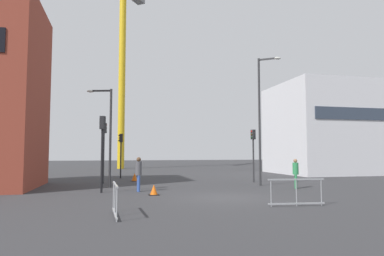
{
  "coord_description": "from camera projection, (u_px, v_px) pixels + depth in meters",
  "views": [
    {
      "loc": [
        -5.22,
        -15.38,
        2.11
      ],
      "look_at": [
        0.0,
        7.05,
        3.78
      ],
      "focal_mm": 31.92,
      "sensor_mm": 36.0,
      "label": 1
    }
  ],
  "objects": [
    {
      "name": "ground",
      "position": [
        226.0,
        198.0,
        15.97
      ],
      "size": [
        160.0,
        160.0,
        0.0
      ],
      "primitive_type": "plane",
      "color": "#333335"
    },
    {
      "name": "pedestrian_walking",
      "position": [
        139.0,
        171.0,
        18.52
      ],
      "size": [
        0.34,
        0.34,
        1.86
      ],
      "color": "#33519E",
      "rests_on": "ground"
    },
    {
      "name": "traffic_light_corner",
      "position": [
        253.0,
        147.0,
        24.51
      ],
      "size": [
        0.39,
        0.34,
        3.77
      ],
      "color": "#2D2D30",
      "rests_on": "ground"
    },
    {
      "name": "traffic_light_crosswalk",
      "position": [
        104.0,
        143.0,
        23.18
      ],
      "size": [
        0.38,
        0.35,
        4.14
      ],
      "color": "#2D2D30",
      "rests_on": "ground"
    },
    {
      "name": "office_block",
      "position": [
        328.0,
        129.0,
        35.07
      ],
      "size": [
        10.63,
        9.15,
        9.03
      ],
      "color": "silver",
      "rests_on": "ground"
    },
    {
      "name": "streetlamp_tall",
      "position": [
        262.0,
        112.0,
        22.09
      ],
      "size": [
        1.28,
        0.9,
        8.29
      ],
      "color": "#2D2D30",
      "rests_on": "ground"
    },
    {
      "name": "construction_crane",
      "position": [
        122.0,
        50.0,
        45.82
      ],
      "size": [
        8.32,
        10.95,
        25.29
      ],
      "color": "gold",
      "rests_on": "ground"
    },
    {
      "name": "traffic_cone_on_verge",
      "position": [
        154.0,
        190.0,
        17.0
      ],
      "size": [
        0.52,
        0.52,
        0.52
      ],
      "color": "black",
      "rests_on": "ground"
    },
    {
      "name": "traffic_light_far",
      "position": [
        102.0,
        141.0,
        18.17
      ],
      "size": [
        0.32,
        0.39,
        4.06
      ],
      "color": "black",
      "rests_on": "ground"
    },
    {
      "name": "traffic_light_verge",
      "position": [
        121.0,
        148.0,
        28.34
      ],
      "size": [
        0.38,
        0.26,
        3.68
      ],
      "color": "#232326",
      "rests_on": "ground"
    },
    {
      "name": "safety_barrier_right_run",
      "position": [
        115.0,
        199.0,
        11.32
      ],
      "size": [
        0.16,
        2.03,
        1.08
      ],
      "color": "#9EA0A5",
      "rests_on": "ground"
    },
    {
      "name": "traffic_cone_striped",
      "position": [
        135.0,
        177.0,
        25.32
      ],
      "size": [
        0.59,
        0.59,
        0.6
      ],
      "color": "black",
      "rests_on": "ground"
    },
    {
      "name": "streetlamp_short",
      "position": [
        107.0,
        128.0,
        20.87
      ],
      "size": [
        1.54,
        0.57,
        6.03
      ],
      "color": "#2D2D30",
      "rests_on": "ground"
    },
    {
      "name": "safety_barrier_left_run",
      "position": [
        296.0,
        192.0,
        13.51
      ],
      "size": [
        2.33,
        0.28,
        1.08
      ],
      "color": "gray",
      "rests_on": "ground"
    },
    {
      "name": "pedestrian_waiting",
      "position": [
        296.0,
        171.0,
        20.1
      ],
      "size": [
        0.34,
        0.34,
        1.74
      ],
      "color": "#2D844C",
      "rests_on": "ground"
    }
  ]
}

